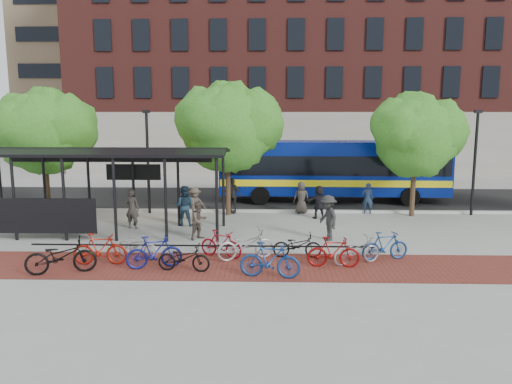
{
  "coord_description": "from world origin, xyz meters",
  "views": [
    {
      "loc": [
        -0.91,
        -20.83,
        5.07
      ],
      "look_at": [
        -1.55,
        0.51,
        1.6
      ],
      "focal_mm": 35.0,
      "sensor_mm": 36.0,
      "label": 1
    }
  ],
  "objects_px": {
    "tree_c": "(417,133)",
    "bike_8": "(297,245)",
    "bus": "(333,167)",
    "pedestrian_4": "(232,195)",
    "bike_10": "(357,251)",
    "tree_b": "(230,124)",
    "bike_11": "(385,246)",
    "bike_7": "(270,260)",
    "pedestrian_1": "(132,209)",
    "lamp_post_left": "(148,159)",
    "pedestrian_9": "(328,218)",
    "bike_6": "(246,244)",
    "bike_2": "(138,245)",
    "bus_shelter": "(96,162)",
    "pedestrian_2": "(184,206)",
    "pedestrian_3": "(195,204)",
    "bike_1": "(100,249)",
    "bike_4": "(184,258)",
    "bike_3": "(154,252)",
    "pedestrian_5": "(319,202)",
    "bike_9": "(333,252)",
    "bike_5": "(221,244)",
    "pedestrian_6": "(301,198)",
    "tree_a": "(46,128)",
    "lamp_post_right": "(475,160)",
    "bike_0": "(61,256)",
    "pedestrian_7": "(368,198)",
    "pedestrian_8": "(199,221)"
  },
  "relations": [
    {
      "from": "lamp_post_left",
      "to": "bike_11",
      "type": "height_order",
      "value": "lamp_post_left"
    },
    {
      "from": "bus_shelter",
      "to": "bike_9",
      "type": "relative_size",
      "value": 6.19
    },
    {
      "from": "bike_1",
      "to": "bike_2",
      "type": "xyz_separation_m",
      "value": [
        1.05,
        0.81,
        -0.09
      ]
    },
    {
      "from": "bike_6",
      "to": "pedestrian_3",
      "type": "height_order",
      "value": "pedestrian_3"
    },
    {
      "from": "bike_7",
      "to": "bike_9",
      "type": "height_order",
      "value": "bike_7"
    },
    {
      "from": "tree_a",
      "to": "bus",
      "type": "distance_m",
      "value": 15.19
    },
    {
      "from": "tree_a",
      "to": "bike_2",
      "type": "bearing_deg",
      "value": -49.58
    },
    {
      "from": "bike_1",
      "to": "bike_4",
      "type": "xyz_separation_m",
      "value": [
        2.91,
        -0.61,
        -0.09
      ]
    },
    {
      "from": "bike_11",
      "to": "pedestrian_9",
      "type": "distance_m",
      "value": 3.12
    },
    {
      "from": "tree_c",
      "to": "bike_7",
      "type": "bearing_deg",
      "value": -126.55
    },
    {
      "from": "pedestrian_5",
      "to": "bike_6",
      "type": "bearing_deg",
      "value": 54.69
    },
    {
      "from": "tree_c",
      "to": "pedestrian_9",
      "type": "bearing_deg",
      "value": -134.24
    },
    {
      "from": "pedestrian_7",
      "to": "pedestrian_9",
      "type": "distance_m",
      "value": 5.89
    },
    {
      "from": "pedestrian_2",
      "to": "pedestrian_3",
      "type": "distance_m",
      "value": 1.07
    },
    {
      "from": "bike_3",
      "to": "bike_9",
      "type": "height_order",
      "value": "bike_3"
    },
    {
      "from": "bike_0",
      "to": "bike_9",
      "type": "distance_m",
      "value": 8.7
    },
    {
      "from": "lamp_post_left",
      "to": "pedestrian_2",
      "type": "relative_size",
      "value": 2.84
    },
    {
      "from": "pedestrian_3",
      "to": "pedestrian_8",
      "type": "distance_m",
      "value": 3.47
    },
    {
      "from": "bike_5",
      "to": "pedestrian_4",
      "type": "height_order",
      "value": "pedestrian_4"
    },
    {
      "from": "bike_3",
      "to": "bike_7",
      "type": "bearing_deg",
      "value": -118.78
    },
    {
      "from": "pedestrian_9",
      "to": "pedestrian_1",
      "type": "bearing_deg",
      "value": -122.79
    },
    {
      "from": "bike_3",
      "to": "pedestrian_3",
      "type": "relative_size",
      "value": 1.15
    },
    {
      "from": "tree_c",
      "to": "pedestrian_3",
      "type": "xyz_separation_m",
      "value": [
        -10.52,
        -1.45,
        -3.27
      ]
    },
    {
      "from": "bike_7",
      "to": "pedestrian_1",
      "type": "distance_m",
      "value": 8.74
    },
    {
      "from": "bike_9",
      "to": "bike_10",
      "type": "xyz_separation_m",
      "value": [
        0.82,
        0.39,
        -0.05
      ]
    },
    {
      "from": "pedestrian_1",
      "to": "pedestrian_2",
      "type": "relative_size",
      "value": 0.98
    },
    {
      "from": "bike_5",
      "to": "pedestrian_6",
      "type": "height_order",
      "value": "pedestrian_6"
    },
    {
      "from": "bike_3",
      "to": "bike_6",
      "type": "height_order",
      "value": "bike_3"
    },
    {
      "from": "lamp_post_left",
      "to": "pedestrian_1",
      "type": "relative_size",
      "value": 2.91
    },
    {
      "from": "bus",
      "to": "pedestrian_4",
      "type": "distance_m",
      "value": 6.55
    },
    {
      "from": "pedestrian_9",
      "to": "pedestrian_5",
      "type": "bearing_deg",
      "value": 158.62
    },
    {
      "from": "bus",
      "to": "bike_8",
      "type": "distance_m",
      "value": 11.58
    },
    {
      "from": "tree_c",
      "to": "bike_6",
      "type": "xyz_separation_m",
      "value": [
        -7.85,
        -7.55,
        -3.52
      ]
    },
    {
      "from": "tree_b",
      "to": "bike_11",
      "type": "xyz_separation_m",
      "value": [
        5.93,
        -7.46,
        -3.96
      ]
    },
    {
      "from": "pedestrian_6",
      "to": "bus_shelter",
      "type": "bearing_deg",
      "value": 21.33
    },
    {
      "from": "lamp_post_left",
      "to": "pedestrian_5",
      "type": "relative_size",
      "value": 3.22
    },
    {
      "from": "bike_1",
      "to": "pedestrian_6",
      "type": "bearing_deg",
      "value": -42.76
    },
    {
      "from": "bus",
      "to": "bike_10",
      "type": "relative_size",
      "value": 7.17
    },
    {
      "from": "bike_9",
      "to": "bike_10",
      "type": "height_order",
      "value": "bike_9"
    },
    {
      "from": "tree_c",
      "to": "bike_8",
      "type": "distance_m",
      "value": 10.13
    },
    {
      "from": "pedestrian_5",
      "to": "pedestrian_6",
      "type": "xyz_separation_m",
      "value": [
        -0.77,
        1.18,
        0.0
      ]
    },
    {
      "from": "bike_6",
      "to": "bike_10",
      "type": "relative_size",
      "value": 1.15
    },
    {
      "from": "lamp_post_right",
      "to": "bike_7",
      "type": "relative_size",
      "value": 2.72
    },
    {
      "from": "pedestrian_6",
      "to": "bike_6",
      "type": "bearing_deg",
      "value": 68.73
    },
    {
      "from": "bike_3",
      "to": "pedestrian_3",
      "type": "height_order",
      "value": "pedestrian_3"
    },
    {
      "from": "bike_10",
      "to": "pedestrian_5",
      "type": "bearing_deg",
      "value": -19.87
    },
    {
      "from": "bus_shelter",
      "to": "lamp_post_left",
      "type": "height_order",
      "value": "lamp_post_left"
    },
    {
      "from": "pedestrian_2",
      "to": "pedestrian_5",
      "type": "distance_m",
      "value": 6.39
    },
    {
      "from": "lamp_post_left",
      "to": "bus",
      "type": "relative_size",
      "value": 0.41
    },
    {
      "from": "bike_6",
      "to": "bike_2",
      "type": "bearing_deg",
      "value": 67.7
    }
  ]
}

